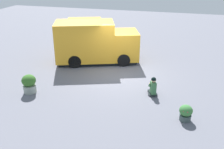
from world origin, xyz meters
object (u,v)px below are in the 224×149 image
Objects in this scene: person_customer at (153,88)px; planter_flowering_far at (29,83)px; food_truck at (95,43)px; planter_flowering_near at (186,113)px.

person_customer is 1.01× the size of planter_flowering_far.
food_truck is 5.06m from planter_flowering_far.
food_truck is 5.87× the size of planter_flowering_far.
planter_flowering_far reaches higher than planter_flowering_near.
planter_flowering_near is at bearing 40.14° from person_customer.
food_truck is at bearing 160.90° from planter_flowering_far.
person_customer is at bearing 49.23° from food_truck.
planter_flowering_far is at bearing -77.07° from person_customer.
person_customer is 1.39× the size of planter_flowering_near.
food_truck reaches higher than person_customer.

